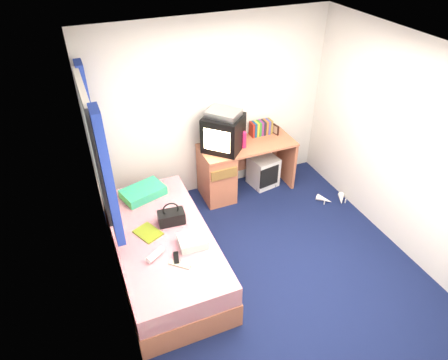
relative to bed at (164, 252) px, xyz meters
name	(u,v)px	position (x,y,z in m)	size (l,w,h in m)	color
ground	(267,264)	(1.10, -0.38, -0.27)	(3.40, 3.40, 0.00)	#0C1438
room_shell	(277,158)	(1.10, -0.38, 1.18)	(3.40, 3.40, 3.40)	white
bed	(164,252)	(0.00, 0.00, 0.00)	(1.01, 2.00, 0.54)	#BF704F
pillow	(143,192)	(-0.03, 0.73, 0.33)	(0.49, 0.31, 0.11)	teal
desk	(228,169)	(1.21, 1.06, 0.14)	(1.30, 0.55, 0.75)	#BF704F
storage_cube	(263,171)	(1.77, 1.07, -0.04)	(0.36, 0.36, 0.45)	silver
crt_tv	(223,133)	(1.14, 1.06, 0.72)	(0.64, 0.64, 0.47)	black
vcr	(223,114)	(1.15, 1.06, 0.99)	(0.41, 0.29, 0.08)	#AAAAAC
book_row	(261,128)	(1.78, 1.22, 0.58)	(0.31, 0.13, 0.20)	maroon
picture_frame	(276,129)	(1.97, 1.15, 0.55)	(0.02, 0.12, 0.14)	black
pink_water_bottle	(244,140)	(1.41, 0.99, 0.59)	(0.07, 0.07, 0.21)	#CF1D50
aerosol_can	(241,138)	(1.41, 1.09, 0.57)	(0.05, 0.05, 0.17)	silver
handbag	(171,217)	(0.15, 0.14, 0.35)	(0.30, 0.19, 0.27)	black
towel	(193,241)	(0.25, -0.28, 0.32)	(0.28, 0.24, 0.09)	silver
magazine	(148,233)	(-0.13, 0.07, 0.28)	(0.21, 0.28, 0.01)	#C3E619
water_bottle	(155,255)	(-0.15, -0.30, 0.31)	(0.07, 0.07, 0.20)	silver
colour_swatch_fan	(180,264)	(0.04, -0.49, 0.28)	(0.22, 0.06, 0.01)	orange
remote_control	(176,258)	(0.04, -0.40, 0.28)	(0.05, 0.16, 0.02)	black
window_assembly	(97,148)	(-0.45, 0.52, 1.15)	(0.11, 1.42, 1.40)	silver
white_heels	(333,199)	(2.48, 0.31, -0.23)	(0.42, 0.32, 0.09)	white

